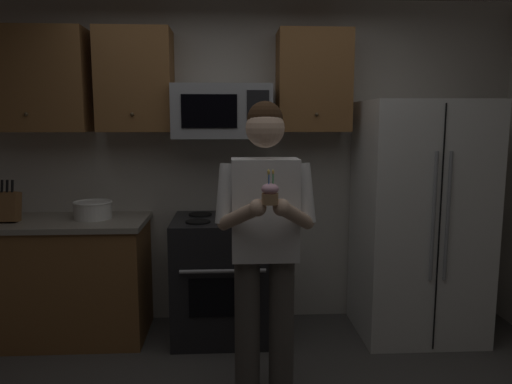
# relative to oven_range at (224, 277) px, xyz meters

# --- Properties ---
(wall_back) EXTENTS (4.40, 0.10, 2.60)m
(wall_back) POSITION_rel_oven_range_xyz_m (0.15, 0.39, 0.84)
(wall_back) COLOR beige
(wall_back) RESTS_ON ground
(oven_range) EXTENTS (0.76, 0.70, 0.93)m
(oven_range) POSITION_rel_oven_range_xyz_m (0.00, 0.00, 0.00)
(oven_range) COLOR black
(oven_range) RESTS_ON ground
(microwave) EXTENTS (0.74, 0.41, 0.40)m
(microwave) POSITION_rel_oven_range_xyz_m (0.00, 0.12, 1.26)
(microwave) COLOR #9EA0A5
(refrigerator) EXTENTS (0.90, 0.75, 1.80)m
(refrigerator) POSITION_rel_oven_range_xyz_m (1.50, -0.04, 0.44)
(refrigerator) COLOR white
(refrigerator) RESTS_ON ground
(cabinet_row_upper) EXTENTS (2.78, 0.36, 0.76)m
(cabinet_row_upper) POSITION_rel_oven_range_xyz_m (-0.57, 0.17, 1.49)
(cabinet_row_upper) COLOR brown
(counter_left) EXTENTS (1.44, 0.66, 0.92)m
(counter_left) POSITION_rel_oven_range_xyz_m (-1.30, 0.02, 0.00)
(counter_left) COLOR brown
(counter_left) RESTS_ON ground
(knife_block) EXTENTS (0.16, 0.15, 0.32)m
(knife_block) POSITION_rel_oven_range_xyz_m (-1.57, -0.03, 0.57)
(knife_block) COLOR brown
(knife_block) RESTS_ON counter_left
(bowl_large_white) EXTENTS (0.29, 0.29, 0.13)m
(bowl_large_white) POSITION_rel_oven_range_xyz_m (-0.98, 0.05, 0.53)
(bowl_large_white) COLOR white
(bowl_large_white) RESTS_ON counter_left
(person) EXTENTS (0.60, 0.48, 1.76)m
(person) POSITION_rel_oven_range_xyz_m (0.25, -0.90, 0.53)
(person) COLOR #4C4742
(person) RESTS_ON ground
(cupcake) EXTENTS (0.09, 0.09, 0.17)m
(cupcake) POSITION_rel_oven_range_xyz_m (0.25, -1.23, 0.83)
(cupcake) COLOR #A87F56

